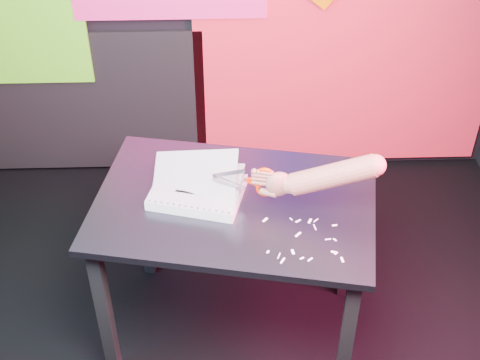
{
  "coord_description": "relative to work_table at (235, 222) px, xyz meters",
  "views": [
    {
      "loc": [
        -0.01,
        -1.63,
        2.4
      ],
      "look_at": [
        0.05,
        0.26,
        0.87
      ],
      "focal_mm": 50.0,
      "sensor_mm": 36.0,
      "label": 1
    }
  ],
  "objects": [
    {
      "name": "paper_clippings",
      "position": [
        0.25,
        -0.22,
        0.11
      ],
      "size": [
        0.27,
        0.24,
        0.0
      ],
      "color": "white",
      "rests_on": "work_table"
    },
    {
      "name": "room",
      "position": [
        -0.03,
        -0.28,
        0.71
      ],
      "size": [
        3.01,
        3.01,
        2.71
      ],
      "color": "black",
      "rests_on": "ground"
    },
    {
      "name": "hand_forearm",
      "position": [
        0.31,
        -0.08,
        0.29
      ],
      "size": [
        0.45,
        0.15,
        0.22
      ],
      "rotation": [
        0.0,
        0.0,
        -0.22
      ],
      "color": "#B16756",
      "rests_on": "work_table"
    },
    {
      "name": "backdrop",
      "position": [
        0.03,
        1.18,
        0.31
      ],
      "size": [
        2.88,
        0.05,
        2.08
      ],
      "color": "red",
      "rests_on": "ground"
    },
    {
      "name": "work_table",
      "position": [
        0.0,
        0.0,
        0.0
      ],
      "size": [
        1.17,
        0.89,
        0.75
      ],
      "rotation": [
        0.0,
        0.0,
        -0.19
      ],
      "color": "black",
      "rests_on": "ground"
    },
    {
      "name": "printout_stack",
      "position": [
        -0.14,
        0.04,
        0.13
      ],
      "size": [
        0.39,
        0.33,
        0.18
      ],
      "rotation": [
        0.0,
        0.0,
        -0.26
      ],
      "color": "white",
      "rests_on": "work_table"
    },
    {
      "name": "scissors",
      "position": [
        0.1,
        -0.03,
        0.23
      ],
      "size": [
        0.23,
        0.06,
        0.13
      ],
      "rotation": [
        0.0,
        0.0,
        -0.22
      ],
      "color": "#A5A7AC",
      "rests_on": "printout_stack"
    }
  ]
}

